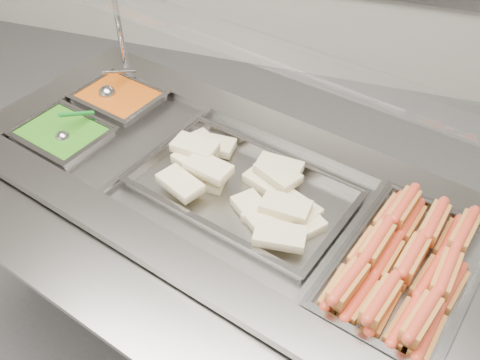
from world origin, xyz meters
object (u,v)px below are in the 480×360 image
(pan_hotdogs, at_px, (404,275))
(serving_spoon, at_px, (66,133))
(steam_counter, at_px, (229,265))
(sneeze_guard, at_px, (268,53))
(pan_wraps, at_px, (242,192))
(ladle, at_px, (108,92))

(pan_hotdogs, height_order, serving_spoon, serving_spoon)
(steam_counter, height_order, sneeze_guard, sneeze_guard)
(steam_counter, height_order, pan_hotdogs, pan_hotdogs)
(sneeze_guard, relative_size, serving_spoon, 9.31)
(sneeze_guard, distance_m, pan_wraps, 0.41)
(ladle, bearing_deg, steam_counter, -27.73)
(pan_wraps, height_order, ladle, ladle)
(steam_counter, distance_m, sneeze_guard, 0.77)
(sneeze_guard, distance_m, pan_hotdogs, 0.71)
(pan_wraps, bearing_deg, sneeze_guard, 88.41)
(ladle, distance_m, serving_spoon, 0.26)
(serving_spoon, bearing_deg, ladle, 87.07)
(ladle, height_order, serving_spoon, ladle)
(serving_spoon, bearing_deg, pan_wraps, -4.42)
(steam_counter, height_order, serving_spoon, serving_spoon)
(pan_wraps, distance_m, ladle, 0.69)
(sneeze_guard, xyz_separation_m, serving_spoon, (-0.63, -0.16, -0.32))
(ladle, bearing_deg, serving_spoon, -92.93)
(sneeze_guard, xyz_separation_m, pan_wraps, (-0.01, -0.21, -0.36))
(sneeze_guard, xyz_separation_m, ladle, (-0.62, 0.11, -0.33))
(pan_wraps, xyz_separation_m, ladle, (-0.62, 0.31, 0.03))
(steam_counter, xyz_separation_m, pan_wraps, (0.05, -0.02, 0.39))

